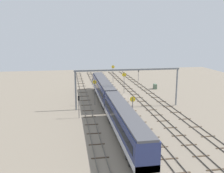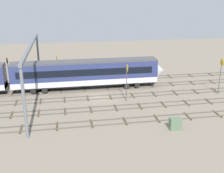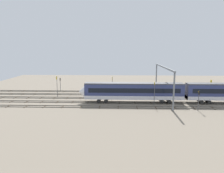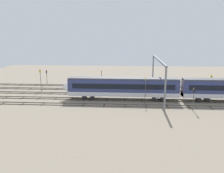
% 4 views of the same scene
% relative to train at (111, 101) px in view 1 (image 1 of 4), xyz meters
% --- Properties ---
extents(ground_plane, '(101.25, 101.25, 0.00)m').
position_rel_train_xyz_m(ground_plane, '(13.42, -4.48, -2.66)').
color(ground_plane, gray).
extents(track_near_foreground, '(85.25, 2.40, 0.16)m').
position_rel_train_xyz_m(track_near_foreground, '(13.42, -13.43, -2.59)').
color(track_near_foreground, '#59544C').
rests_on(track_near_foreground, ground).
extents(track_second_near, '(85.25, 2.40, 0.16)m').
position_rel_train_xyz_m(track_second_near, '(13.42, -8.95, -2.59)').
color(track_second_near, '#59544C').
rests_on(track_second_near, ground).
extents(track_middle, '(85.25, 2.40, 0.16)m').
position_rel_train_xyz_m(track_middle, '(13.42, -4.48, -2.59)').
color(track_middle, '#59544C').
rests_on(track_middle, ground).
extents(track_with_train, '(85.25, 2.40, 0.16)m').
position_rel_train_xyz_m(track_with_train, '(13.42, 0.00, -2.59)').
color(track_with_train, '#59544C').
rests_on(track_with_train, ground).
extents(track_far_background, '(85.25, 2.40, 0.16)m').
position_rel_train_xyz_m(track_far_background, '(13.42, 4.48, -2.59)').
color(track_far_background, '#59544C').
rests_on(track_far_background, ground).
extents(train, '(50.40, 3.24, 4.80)m').
position_rel_train_xyz_m(train, '(0.00, 0.00, 0.00)').
color(train, navy).
rests_on(train, ground).
extents(overhead_gantry, '(0.40, 23.20, 8.61)m').
position_rel_train_xyz_m(overhead_gantry, '(3.78, -4.37, 4.07)').
color(overhead_gantry, slate).
rests_on(overhead_gantry, ground).
extents(speed_sign_near_foreground, '(0.14, 1.09, 5.67)m').
position_rel_train_xyz_m(speed_sign_near_foreground, '(17.31, -6.47, 1.14)').
color(speed_sign_near_foreground, '#4C4C51').
rests_on(speed_sign_near_foreground, ground).
extents(speed_sign_mid_trackside, '(0.14, 0.86, 5.72)m').
position_rel_train_xyz_m(speed_sign_mid_trackside, '(7.17, 2.53, 0.95)').
color(speed_sign_mid_trackside, '#4C4C51').
rests_on(speed_sign_mid_trackside, ground).
extents(speed_sign_far_trackside, '(0.14, 0.96, 5.47)m').
position_rel_train_xyz_m(speed_sign_far_trackside, '(-7.83, -2.55, 0.91)').
color(speed_sign_far_trackside, '#4C4C51').
rests_on(speed_sign_far_trackside, ground).
extents(speed_sign_distant_end, '(0.14, 1.02, 5.75)m').
position_rel_train_xyz_m(speed_sign_distant_end, '(32.57, -6.09, 1.13)').
color(speed_sign_distant_end, '#4C4C51').
rests_on(speed_sign_distant_end, ground).
extents(signal_light_trackside_approach, '(0.31, 0.32, 4.01)m').
position_rel_train_xyz_m(signal_light_trackside_approach, '(34.16, -15.14, -0.00)').
color(signal_light_trackside_approach, '#4C4C51').
rests_on(signal_light_trackside_approach, ground).
extents(signal_light_trackside_departure, '(0.31, 0.32, 4.41)m').
position_rel_train_xyz_m(signal_light_trackside_departure, '(-1.66, 6.54, 0.24)').
color(signal_light_trackside_departure, '#4C4C51').
rests_on(signal_light_trackside_departure, ground).
extents(relay_cabinet, '(1.40, 0.79, 1.47)m').
position_rel_train_xyz_m(relay_cabinet, '(21.01, -16.60, -1.92)').
color(relay_cabinet, '#597259').
rests_on(relay_cabinet, ground).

